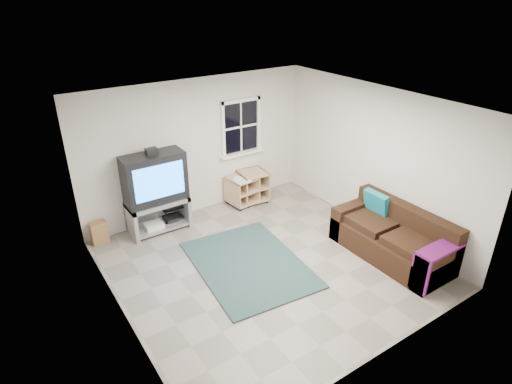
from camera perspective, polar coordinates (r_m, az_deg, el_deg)
room at (r=8.54m, az=-2.00°, el=8.21°), size 4.60×4.62×4.60m
tv_unit at (r=7.74m, az=-13.28°, el=0.74°), size 1.08×0.54×1.59m
av_rack at (r=8.12m, az=-11.03°, el=-1.30°), size 0.49×0.36×0.98m
side_table_left at (r=8.83m, az=-0.57°, el=0.96°), size 0.60×0.60×0.64m
side_table_right at (r=8.69m, az=-2.03°, el=0.51°), size 0.59×0.60×0.62m
sofa at (r=7.41m, az=17.84°, el=-5.94°), size 0.89×2.00×0.92m
shag_rug at (r=7.00m, az=-0.96°, el=-9.58°), size 1.80×2.33×0.03m
paper_bag at (r=7.94m, az=-20.18°, el=-5.08°), size 0.28×0.18×0.39m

